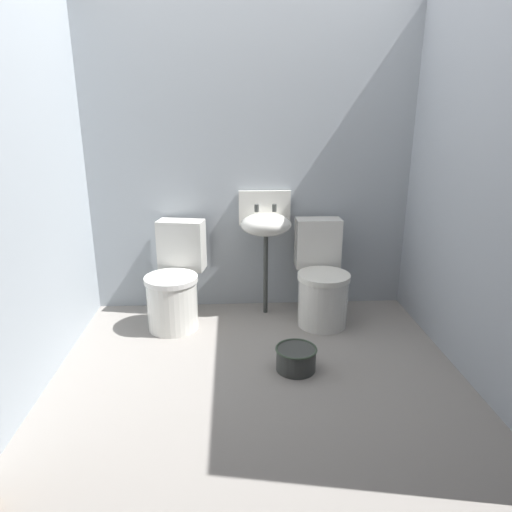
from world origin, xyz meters
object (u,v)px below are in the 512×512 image
object	(u,v)px
sink	(266,223)
toilet_left	(175,285)
toilet_right	(321,282)
bucket	(296,358)

from	to	relation	value
sink	toilet_left	bearing A→B (deg)	-165.25
toilet_left	sink	distance (m)	0.85
toilet_left	sink	xyz separation A→B (m)	(0.71, 0.19, 0.43)
toilet_right	sink	distance (m)	0.64
toilet_right	bucket	world-z (taller)	toilet_right
toilet_right	sink	size ratio (longest dim) A/B	0.79
sink	bucket	distance (m)	1.15
toilet_right	sink	bearing A→B (deg)	-23.82
toilet_right	sink	xyz separation A→B (m)	(-0.43, 0.19, 0.43)
toilet_left	bucket	bearing A→B (deg)	150.09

